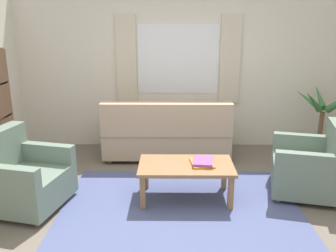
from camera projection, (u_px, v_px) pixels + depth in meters
The scene contains 10 objects.
ground_plane at pixel (181, 208), 4.11m from camera, with size 6.24×6.24×0.00m, color #6B6056.
wall_back at pixel (178, 68), 5.92m from camera, with size 5.32×0.12×2.60m, color silver.
window_with_curtains at pixel (178, 59), 5.80m from camera, with size 1.98×0.07×1.40m.
area_rug at pixel (181, 207), 4.11m from camera, with size 2.69×2.02×0.01m, color #4C5684.
couch at pixel (167, 135), 5.54m from camera, with size 1.90×0.82×0.92m.
armchair_left at pixel (21, 177), 4.06m from camera, with size 0.99×1.00×0.88m.
armchair_right at pixel (313, 166), 4.36m from camera, with size 0.99×1.01×0.88m.
coffee_table at pixel (186, 169), 4.22m from camera, with size 1.10×0.64×0.44m.
book_stack_on_table at pixel (203, 162), 4.21m from camera, with size 0.28×0.35×0.05m.
potted_plant at pixel (322, 125), 5.53m from camera, with size 1.01×1.09×1.18m.
Camera 1 is at (-0.11, -3.69, 2.04)m, focal length 38.70 mm.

